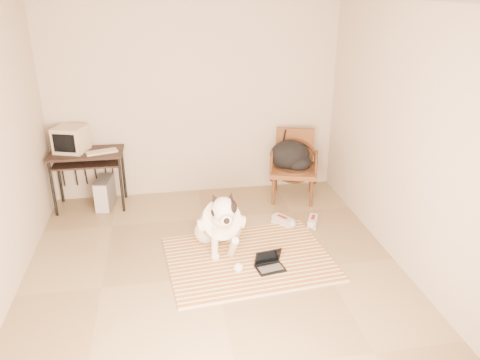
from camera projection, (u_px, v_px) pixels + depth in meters
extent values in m
plane|color=#8C7756|center=(216.00, 276.00, 4.92)|extent=(4.50, 4.50, 0.00)
plane|color=silver|center=(210.00, 2.00, 3.86)|extent=(4.50, 4.50, 0.00)
plane|color=#BAAA98|center=(194.00, 101.00, 6.43)|extent=(4.50, 0.00, 4.50)
plane|color=#BAAA98|center=(265.00, 307.00, 2.35)|extent=(4.50, 0.00, 4.50)
plane|color=#BAAA98|center=(411.00, 144.00, 4.70)|extent=(0.00, 4.50, 4.50)
cube|color=#C35A1D|center=(264.00, 287.00, 4.73)|extent=(1.80, 0.44, 0.02)
cube|color=#39632B|center=(256.00, 272.00, 4.97)|extent=(1.80, 0.44, 0.02)
cube|color=#583C70|center=(249.00, 259.00, 5.21)|extent=(1.80, 0.44, 0.02)
cube|color=gold|center=(243.00, 246.00, 5.46)|extent=(1.80, 0.44, 0.02)
cube|color=beige|center=(237.00, 235.00, 5.70)|extent=(1.80, 0.44, 0.02)
sphere|color=silver|center=(206.00, 232.00, 5.50)|extent=(0.29, 0.29, 0.29)
sphere|color=silver|center=(229.00, 229.00, 5.55)|extent=(0.29, 0.29, 0.29)
ellipsoid|color=silver|center=(218.00, 229.00, 5.51)|extent=(0.35, 0.32, 0.29)
ellipsoid|color=silver|center=(220.00, 221.00, 5.27)|extent=(0.37, 0.66, 0.62)
cylinder|color=white|center=(220.00, 221.00, 5.28)|extent=(0.44, 0.57, 0.57)
sphere|color=silver|center=(222.00, 218.00, 5.05)|extent=(0.24, 0.24, 0.24)
sphere|color=silver|center=(224.00, 209.00, 4.91)|extent=(0.26, 0.26, 0.26)
ellipsoid|color=black|center=(227.00, 207.00, 4.91)|extent=(0.20, 0.23, 0.19)
cylinder|color=silver|center=(225.00, 218.00, 4.82)|extent=(0.11, 0.14, 0.11)
sphere|color=black|center=(227.00, 221.00, 4.76)|extent=(0.06, 0.06, 0.06)
cone|color=black|center=(215.00, 199.00, 4.91)|extent=(0.13, 0.13, 0.16)
cone|color=black|center=(231.00, 197.00, 4.94)|extent=(0.13, 0.13, 0.16)
torus|color=silver|center=(223.00, 215.00, 5.02)|extent=(0.24, 0.13, 0.21)
cylinder|color=silver|center=(215.00, 242.00, 5.14)|extent=(0.08, 0.12, 0.40)
cylinder|color=silver|center=(233.00, 248.00, 5.08)|extent=(0.09, 0.36, 0.40)
sphere|color=silver|center=(215.00, 256.00, 5.18)|extent=(0.10, 0.10, 0.10)
sphere|color=silver|center=(238.00, 268.00, 4.97)|extent=(0.11, 0.11, 0.11)
cone|color=black|center=(214.00, 228.00, 5.78)|extent=(0.20, 0.40, 0.10)
cube|color=black|center=(270.00, 269.00, 5.00)|extent=(0.33, 0.26, 0.02)
cube|color=#4C4C4E|center=(271.00, 268.00, 4.99)|extent=(0.27, 0.17, 0.00)
cube|color=black|center=(268.00, 257.00, 5.02)|extent=(0.31, 0.12, 0.19)
cube|color=black|center=(268.00, 257.00, 5.02)|extent=(0.27, 0.10, 0.17)
cube|color=black|center=(86.00, 153.00, 6.16)|extent=(0.96, 0.54, 0.03)
cube|color=black|center=(87.00, 163.00, 6.16)|extent=(0.85, 0.43, 0.02)
cylinder|color=black|center=(53.00, 189.00, 6.05)|extent=(0.04, 0.04, 0.76)
cylinder|color=black|center=(60.00, 176.00, 6.45)|extent=(0.04, 0.04, 0.76)
cylinder|color=black|center=(121.00, 185.00, 6.17)|extent=(0.04, 0.04, 0.76)
cylinder|color=black|center=(124.00, 173.00, 6.58)|extent=(0.04, 0.04, 0.76)
cube|color=tan|center=(71.00, 139.00, 6.12)|extent=(0.47, 0.46, 0.34)
cube|color=black|center=(64.00, 143.00, 5.95)|extent=(0.29, 0.11, 0.24)
cube|color=tan|center=(102.00, 152.00, 6.12)|extent=(0.42, 0.26, 0.03)
cube|color=#4C4C4E|center=(105.00, 193.00, 6.37)|extent=(0.25, 0.46, 0.42)
cube|color=#B7B6BB|center=(101.00, 200.00, 6.16)|extent=(0.18, 0.04, 0.39)
cube|color=brown|center=(293.00, 170.00, 6.56)|extent=(0.77, 0.76, 0.06)
cylinder|color=#361C0E|center=(294.00, 167.00, 6.54)|extent=(0.58, 0.58, 0.04)
cube|color=brown|center=(295.00, 144.00, 6.70)|extent=(0.53, 0.20, 0.47)
cylinder|color=#361C0E|center=(273.00, 192.00, 6.44)|extent=(0.05, 0.05, 0.39)
cylinder|color=#361C0E|center=(276.00, 177.00, 6.91)|extent=(0.05, 0.05, 0.39)
cylinder|color=#361C0E|center=(311.00, 194.00, 6.38)|extent=(0.05, 0.05, 0.39)
cylinder|color=#361C0E|center=(311.00, 179.00, 6.85)|extent=(0.05, 0.05, 0.39)
ellipsoid|color=black|center=(290.00, 155.00, 6.49)|extent=(0.56, 0.46, 0.41)
ellipsoid|color=black|center=(299.00, 163.00, 6.44)|extent=(0.35, 0.28, 0.24)
cube|color=silver|center=(283.00, 224.00, 5.96)|extent=(0.27, 0.32, 0.03)
cube|color=#99999E|center=(283.00, 221.00, 5.95)|extent=(0.26, 0.30, 0.10)
cube|color=maroon|center=(283.00, 218.00, 5.93)|extent=(0.13, 0.15, 0.02)
cube|color=silver|center=(313.00, 223.00, 5.97)|extent=(0.22, 0.29, 0.03)
cube|color=#99999E|center=(313.00, 221.00, 5.95)|extent=(0.21, 0.28, 0.09)
cube|color=maroon|center=(313.00, 218.00, 5.94)|extent=(0.10, 0.14, 0.02)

